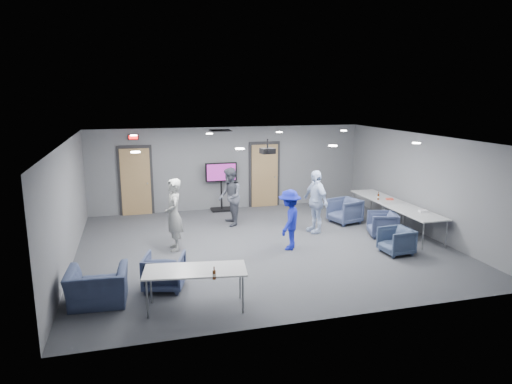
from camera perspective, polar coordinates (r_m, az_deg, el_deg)
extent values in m
plane|color=#3C3F44|center=(11.61, 0.84, -6.66)|extent=(9.00, 9.00, 0.00)
plane|color=silver|center=(11.04, 0.89, 6.72)|extent=(9.00, 9.00, 0.00)
cube|color=slate|center=(15.06, -3.37, 2.99)|extent=(9.00, 0.02, 2.70)
cube|color=slate|center=(7.62, 9.31, -6.34)|extent=(9.00, 0.02, 2.70)
cube|color=slate|center=(10.92, -22.47, -1.46)|extent=(0.02, 8.00, 2.70)
cube|color=slate|center=(13.20, 19.98, 0.97)|extent=(0.02, 8.00, 2.70)
cube|color=black|center=(14.77, -14.80, 1.36)|extent=(1.06, 0.06, 2.24)
cube|color=#9A774A|center=(14.73, -14.79, 1.21)|extent=(0.90, 0.05, 2.10)
cylinder|color=gray|center=(14.70, -13.42, 1.06)|extent=(0.04, 0.10, 0.04)
cube|color=black|center=(15.37, 1.05, 2.17)|extent=(1.06, 0.06, 2.24)
cube|color=#9A774A|center=(15.34, 1.09, 2.04)|extent=(0.90, 0.05, 2.10)
cylinder|color=gray|center=(15.40, 2.39, 1.88)|extent=(0.04, 0.10, 0.04)
cube|color=black|center=(14.55, -15.09, 6.64)|extent=(0.32, 0.06, 0.16)
cube|color=#FF0C0C|center=(14.51, -15.09, 6.63)|extent=(0.26, 0.02, 0.11)
cube|color=black|center=(13.64, -4.46, 7.67)|extent=(0.60, 0.60, 0.03)
cylinder|color=white|center=(8.82, -14.83, 4.84)|extent=(0.18, 0.18, 0.02)
cylinder|color=white|center=(12.40, -15.06, 6.84)|extent=(0.18, 0.18, 0.02)
cylinder|color=white|center=(9.05, -2.03, 5.42)|extent=(0.18, 0.18, 0.02)
cylinder|color=white|center=(12.57, -5.84, 7.26)|extent=(0.18, 0.18, 0.02)
cylinder|color=white|center=(9.71, 9.59, 5.72)|extent=(0.18, 0.18, 0.02)
cylinder|color=white|center=(13.05, 2.92, 7.48)|extent=(0.18, 0.18, 0.02)
cylinder|color=white|center=(10.70, 19.41, 5.78)|extent=(0.18, 0.18, 0.02)
cylinder|color=white|center=(13.80, 10.91, 7.54)|extent=(0.18, 0.18, 0.02)
imported|color=gray|center=(11.22, -10.25, -2.82)|extent=(0.44, 0.66, 1.77)
imported|color=#505460|center=(13.16, -3.29, -0.60)|extent=(0.67, 0.84, 1.69)
imported|color=#C6DAFF|center=(12.58, 7.44, -1.17)|extent=(0.63, 1.08, 1.73)
imported|color=#1923A8|center=(11.16, 4.21, -3.47)|extent=(0.98, 1.11, 1.49)
imported|color=#3E496B|center=(13.71, 11.03, -2.34)|extent=(0.98, 0.96, 0.73)
imported|color=#3A4464|center=(12.68, 15.53, -3.92)|extent=(0.90, 0.89, 0.66)
imported|color=#36445D|center=(11.42, 17.13, -5.88)|extent=(0.74, 0.72, 0.63)
imported|color=#3C4668|center=(9.21, -11.40, -9.71)|extent=(0.93, 0.95, 0.70)
imported|color=#394464|center=(8.88, -19.19, -11.13)|extent=(1.09, 0.97, 0.68)
cube|color=#B9BCBE|center=(14.23, 14.88, -0.55)|extent=(0.79, 1.89, 0.03)
cylinder|color=gray|center=(14.90, 12.10, -1.28)|extent=(0.04, 0.04, 0.70)
cylinder|color=gray|center=(13.44, 15.47, -2.93)|extent=(0.04, 0.04, 0.70)
cylinder|color=gray|center=(15.19, 14.20, -1.13)|extent=(0.04, 0.04, 0.70)
cylinder|color=gray|center=(13.76, 17.72, -2.71)|extent=(0.04, 0.04, 0.70)
cube|color=#B9BCBE|center=(12.67, 19.15, -2.36)|extent=(0.82, 1.96, 0.03)
cylinder|color=gray|center=(13.32, 15.71, -3.08)|extent=(0.04, 0.04, 0.70)
cylinder|color=gray|center=(11.88, 20.15, -5.22)|extent=(0.04, 0.04, 0.70)
cylinder|color=gray|center=(13.66, 18.07, -2.84)|extent=(0.04, 0.04, 0.70)
cylinder|color=gray|center=(12.26, 22.67, -4.88)|extent=(0.04, 0.04, 0.70)
cube|color=#B9BCBE|center=(8.19, -7.61, -9.66)|extent=(1.88, 1.00, 0.03)
cylinder|color=gray|center=(8.63, -2.00, -11.03)|extent=(0.04, 0.04, 0.70)
cylinder|color=gray|center=(8.66, -13.02, -11.26)|extent=(0.04, 0.04, 0.70)
cylinder|color=gray|center=(8.09, -1.65, -12.66)|extent=(0.04, 0.04, 0.70)
cylinder|color=gray|center=(8.13, -13.46, -12.89)|extent=(0.04, 0.04, 0.70)
cylinder|color=#4F240D|center=(7.71, -5.25, -10.29)|extent=(0.06, 0.06, 0.16)
cylinder|color=#4F240D|center=(7.67, -5.26, -9.51)|extent=(0.02, 0.02, 0.07)
cylinder|color=beige|center=(7.71, -5.25, -10.29)|extent=(0.06, 0.06, 0.05)
cylinder|color=#4F240D|center=(13.72, 15.04, -0.61)|extent=(0.06, 0.06, 0.16)
cylinder|color=#4F240D|center=(13.69, 15.06, -0.13)|extent=(0.02, 0.02, 0.07)
cylinder|color=beige|center=(13.72, 15.04, -0.61)|extent=(0.06, 0.06, 0.05)
cube|color=#D94936|center=(13.82, 16.36, -0.85)|extent=(0.22, 0.18, 0.04)
cube|color=white|center=(12.68, 20.17, -2.24)|extent=(0.23, 0.17, 0.05)
cube|color=black|center=(15.03, -4.31, -2.18)|extent=(0.69, 0.49, 0.06)
cylinder|color=black|center=(14.89, -4.35, 0.09)|extent=(0.06, 0.06, 1.18)
cube|color=black|center=(14.77, -4.39, 2.51)|extent=(1.03, 0.07, 0.61)
cube|color=#7D1B74|center=(14.72, -4.35, 2.48)|extent=(0.93, 0.01, 0.53)
cylinder|color=black|center=(11.02, 1.45, 6.09)|extent=(0.04, 0.04, 0.22)
cube|color=black|center=(11.04, 1.45, 5.16)|extent=(0.35, 0.31, 0.13)
cylinder|color=black|center=(10.90, 1.67, 5.07)|extent=(0.08, 0.06, 0.08)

